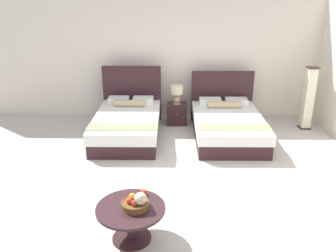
% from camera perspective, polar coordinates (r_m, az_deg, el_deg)
% --- Properties ---
extents(ground_plane, '(10.27, 9.66, 0.02)m').
position_cam_1_polar(ground_plane, '(6.00, 1.64, -7.73)').
color(ground_plane, '#BBB5AC').
extents(wall_back, '(10.27, 0.12, 2.80)m').
position_cam_1_polar(wall_back, '(8.42, 1.52, 11.00)').
color(wall_back, silver).
rests_on(wall_back, ground).
extents(bed_near_window, '(1.34, 2.20, 1.28)m').
position_cam_1_polar(bed_near_window, '(7.42, -6.52, 0.54)').
color(bed_near_window, '#321C20').
rests_on(bed_near_window, ground).
extents(bed_near_corner, '(1.41, 2.19, 1.18)m').
position_cam_1_polar(bed_near_corner, '(7.44, 9.54, 0.34)').
color(bed_near_corner, '#321C20').
rests_on(bed_near_corner, ground).
extents(nightstand, '(0.45, 0.50, 0.45)m').
position_cam_1_polar(nightstand, '(8.12, 1.42, 2.03)').
color(nightstand, '#321C20').
rests_on(nightstand, ground).
extents(table_lamp, '(0.27, 0.27, 0.43)m').
position_cam_1_polar(table_lamp, '(7.99, 1.45, 5.44)').
color(table_lamp, tan).
rests_on(table_lamp, nightstand).
extents(coffee_table, '(0.84, 0.84, 0.46)m').
position_cam_1_polar(coffee_table, '(4.42, -6.01, -14.23)').
color(coffee_table, '#321C20').
rests_on(coffee_table, ground).
extents(fruit_bowl, '(0.33, 0.33, 0.22)m').
position_cam_1_polar(fruit_bowl, '(4.29, -5.15, -12.18)').
color(fruit_bowl, brown).
rests_on(fruit_bowl, coffee_table).
extents(loose_apple, '(0.08, 0.08, 0.08)m').
position_cam_1_polar(loose_apple, '(4.54, -3.93, -10.66)').
color(loose_apple, red).
rests_on(loose_apple, coffee_table).
extents(floor_lamp_corner, '(0.23, 0.23, 1.37)m').
position_cam_1_polar(floor_lamp_corner, '(8.25, 21.76, 4.15)').
color(floor_lamp_corner, black).
rests_on(floor_lamp_corner, ground).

